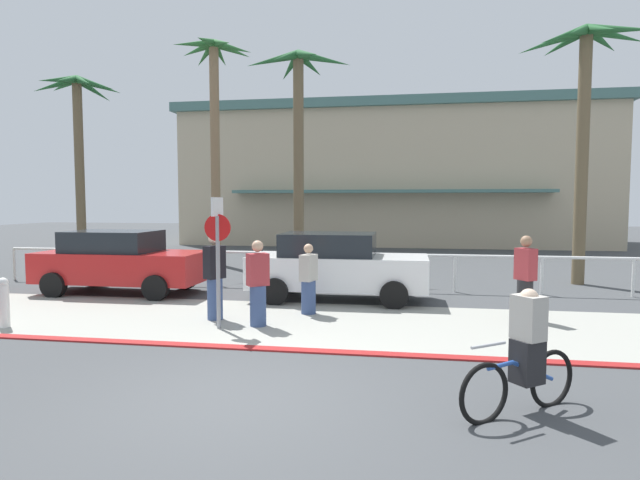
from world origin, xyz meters
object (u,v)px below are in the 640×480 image
(palm_tree_3, at_px, (584,84))
(pedestrian_2, at_px, (215,279))
(palm_tree_2, at_px, (298,111))
(pedestrian_0, at_px, (525,281))
(stop_sign_bike_lane, at_px, (218,243))
(pedestrian_3, at_px, (308,282))
(car_red_1, at_px, (120,261))
(bollard_2, at_px, (4,302))
(palm_tree_1, at_px, (214,99))
(car_white_2, at_px, (336,266))
(palm_tree_0, at_px, (79,118))
(cyclist_blue_0, at_px, (524,355))
(pedestrian_1, at_px, (258,287))

(palm_tree_3, distance_m, pedestrian_2, 12.13)
(palm_tree_2, distance_m, pedestrian_0, 10.25)
(stop_sign_bike_lane, xyz_separation_m, pedestrian_2, (-0.35, 0.73, -0.82))
(pedestrian_0, height_order, pedestrian_3, pedestrian_0)
(pedestrian_2, bearing_deg, palm_tree_3, 35.41)
(car_red_1, bearing_deg, bollard_2, -91.88)
(palm_tree_1, distance_m, car_white_2, 10.25)
(palm_tree_0, relative_size, pedestrian_0, 4.19)
(car_white_2, bearing_deg, palm_tree_3, 28.81)
(palm_tree_3, distance_m, car_red_1, 14.15)
(palm_tree_1, xyz_separation_m, palm_tree_3, (12.41, -2.83, -0.49))
(palm_tree_3, bearing_deg, car_red_1, -163.69)
(car_red_1, bearing_deg, palm_tree_2, 52.32)
(stop_sign_bike_lane, xyz_separation_m, pedestrian_3, (1.47, 1.61, -0.97))
(palm_tree_1, height_order, car_red_1, palm_tree_1)
(pedestrian_0, bearing_deg, palm_tree_0, 152.63)
(pedestrian_2, bearing_deg, pedestrian_0, 9.34)
(palm_tree_2, bearing_deg, palm_tree_1, 157.01)
(stop_sign_bike_lane, bearing_deg, bollard_2, -171.72)
(stop_sign_bike_lane, relative_size, bollard_2, 2.56)
(pedestrian_3, bearing_deg, car_white_2, 78.17)
(bollard_2, height_order, pedestrian_2, pedestrian_2)
(stop_sign_bike_lane, distance_m, palm_tree_0, 14.12)
(bollard_2, xyz_separation_m, palm_tree_0, (-5.19, 10.35, 5.26))
(stop_sign_bike_lane, distance_m, pedestrian_3, 2.38)
(car_white_2, xyz_separation_m, pedestrian_3, (-0.37, -1.77, -0.16))
(palm_tree_2, bearing_deg, bollard_2, -113.90)
(bollard_2, relative_size, palm_tree_3, 0.13)
(palm_tree_2, distance_m, pedestrian_3, 8.53)
(palm_tree_1, height_order, palm_tree_2, palm_tree_1)
(palm_tree_0, height_order, palm_tree_3, palm_tree_3)
(palm_tree_3, bearing_deg, cyclist_blue_0, -109.49)
(car_white_2, bearing_deg, pedestrian_1, -110.55)
(pedestrian_0, bearing_deg, stop_sign_bike_lane, -163.57)
(palm_tree_3, bearing_deg, stop_sign_bike_lane, -140.52)
(palm_tree_1, height_order, car_white_2, palm_tree_1)
(car_white_2, bearing_deg, pedestrian_3, -101.83)
(palm_tree_1, relative_size, car_white_2, 1.96)
(cyclist_blue_0, bearing_deg, pedestrian_1, 139.85)
(pedestrian_0, xyz_separation_m, pedestrian_3, (-4.55, -0.17, -0.12))
(palm_tree_2, relative_size, pedestrian_1, 4.45)
(stop_sign_bike_lane, height_order, pedestrian_1, stop_sign_bike_lane)
(palm_tree_0, xyz_separation_m, pedestrian_1, (10.06, -9.41, -4.98))
(stop_sign_bike_lane, distance_m, palm_tree_3, 11.97)
(stop_sign_bike_lane, bearing_deg, pedestrian_0, 16.43)
(pedestrian_1, xyz_separation_m, pedestrian_2, (-1.04, 0.40, 0.06))
(palm_tree_0, relative_size, palm_tree_1, 0.86)
(bollard_2, height_order, pedestrian_1, pedestrian_1)
(palm_tree_1, bearing_deg, palm_tree_3, -12.83)
(bollard_2, height_order, car_white_2, car_white_2)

